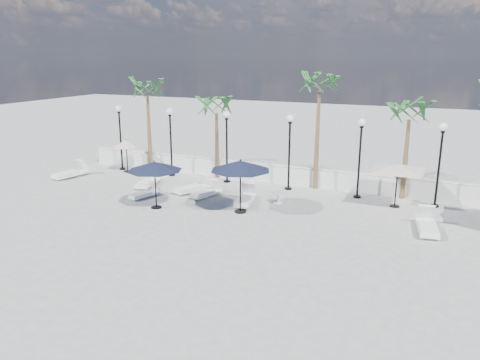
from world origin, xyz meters
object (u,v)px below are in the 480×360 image
at_px(parasol_navy_mid, 240,166).
at_px(parasol_cream_sq_a, 398,164).
at_px(lounger_3, 144,193).
at_px(parasol_cream_small, 126,144).
at_px(lounger_0, 71,173).
at_px(lounger_4, 193,187).
at_px(lounger_1, 149,181).
at_px(parasol_navy_left, 154,166).
at_px(lounger_2, 207,192).
at_px(lounger_6, 427,225).
at_px(lounger_5, 245,198).

height_order(parasol_navy_mid, parasol_cream_sq_a, parasol_navy_mid).
height_order(lounger_3, parasol_cream_small, parasol_cream_small).
distance_m(lounger_0, lounger_4, 7.79).
distance_m(lounger_1, lounger_3, 2.09).
relative_size(lounger_4, parasol_navy_left, 0.86).
distance_m(lounger_4, parasol_cream_sq_a, 9.85).
bearing_deg(parasol_navy_left, parasol_cream_sq_a, 24.97).
distance_m(lounger_2, parasol_navy_left, 3.24).
height_order(lounger_3, parasol_cream_sq_a, parasol_cream_sq_a).
bearing_deg(lounger_0, lounger_6, 9.01).
xyz_separation_m(lounger_1, parasol_cream_small, (-2.94, 2.09, 1.41)).
height_order(lounger_1, lounger_4, lounger_1).
bearing_deg(parasol_navy_left, lounger_6, 9.28).
xyz_separation_m(lounger_5, parasol_navy_mid, (0.27, -1.19, 1.84)).
xyz_separation_m(parasol_navy_left, parasol_navy_mid, (3.71, 1.02, 0.17)).
bearing_deg(lounger_5, lounger_4, 155.86).
bearing_deg(lounger_1, parasol_navy_left, -61.97).
distance_m(lounger_3, parasol_cream_sq_a, 11.91).
bearing_deg(parasol_navy_mid, lounger_4, 151.75).
xyz_separation_m(lounger_2, lounger_4, (-0.97, 0.40, 0.03)).
height_order(lounger_0, lounger_2, lounger_0).
distance_m(lounger_5, parasol_cream_sq_a, 7.03).
bearing_deg(lounger_5, lounger_0, 165.40).
distance_m(lounger_3, parasol_navy_left, 2.49).
relative_size(lounger_1, parasol_cream_sq_a, 0.49).
bearing_deg(parasol_cream_small, lounger_5, -17.62).
relative_size(lounger_5, lounger_6, 0.97).
relative_size(lounger_3, parasol_cream_small, 0.87).
bearing_deg(lounger_2, lounger_6, 12.11).
xyz_separation_m(parasol_navy_left, parasol_cream_sq_a, (9.83, 4.58, 0.06)).
bearing_deg(lounger_0, lounger_4, 13.07).
distance_m(lounger_6, parasol_navy_mid, 7.89).
relative_size(lounger_4, parasol_navy_mid, 0.80).
xyz_separation_m(lounger_5, parasol_cream_small, (-8.83, 2.80, 1.41)).
height_order(lounger_5, parasol_navy_left, parasol_navy_left).
bearing_deg(lounger_0, parasol_cream_small, 59.81).
bearing_deg(lounger_5, lounger_1, 160.67).
relative_size(lounger_3, lounger_4, 0.79).
xyz_separation_m(lounger_4, parasol_navy_left, (-0.29, -2.86, 1.67)).
xyz_separation_m(lounger_3, parasol_navy_left, (1.42, -1.10, 1.72)).
bearing_deg(lounger_2, parasol_navy_mid, -14.89).
bearing_deg(lounger_2, lounger_1, -171.47).
bearing_deg(parasol_cream_small, parasol_cream_sq_a, -1.62).
relative_size(lounger_3, parasol_navy_mid, 0.64).
bearing_deg(lounger_1, lounger_2, -18.98).
bearing_deg(lounger_5, parasol_navy_left, -159.74).
distance_m(lounger_6, parasol_cream_sq_a, 3.56).
bearing_deg(lounger_0, lounger_3, -2.75).
bearing_deg(lounger_2, parasol_navy_left, -101.46).
height_order(lounger_3, lounger_5, lounger_5).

